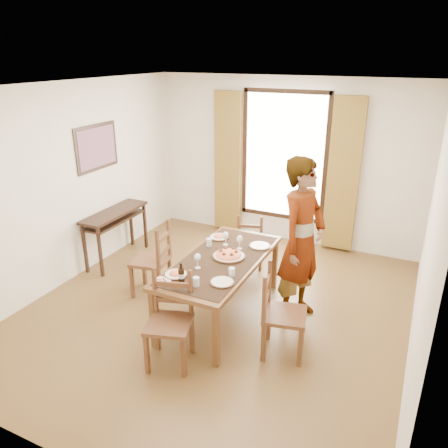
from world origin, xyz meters
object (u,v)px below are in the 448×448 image
at_px(dining_table, 221,264).
at_px(pasta_platter, 229,253).
at_px(man, 302,241).
at_px(console_table, 115,218).

relative_size(dining_table, pasta_platter, 4.79).
bearing_deg(dining_table, man, 23.75).
bearing_deg(man, pasta_platter, 124.91).
bearing_deg(pasta_platter, console_table, 164.51).
relative_size(dining_table, man, 0.96).
relative_size(console_table, man, 0.60).
xyz_separation_m(dining_table, man, (0.86, 0.38, 0.30)).
height_order(console_table, man, man).
relative_size(man, pasta_platter, 4.98).
bearing_deg(dining_table, pasta_platter, 52.13).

